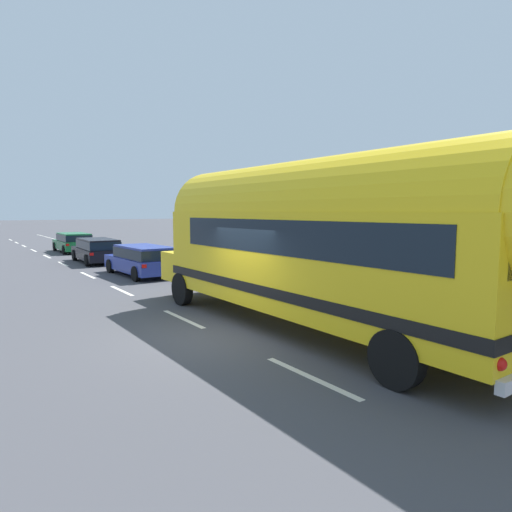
% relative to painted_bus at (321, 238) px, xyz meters
% --- Properties ---
extents(ground_plane, '(300.00, 300.00, 0.00)m').
position_rel_painted_bus_xyz_m(ground_plane, '(-1.97, 1.34, -2.30)').
color(ground_plane, '#424247').
extents(lane_markings, '(4.06, 80.00, 0.01)m').
position_rel_painted_bus_xyz_m(lane_markings, '(0.80, 14.07, -2.30)').
color(lane_markings, silver).
rests_on(lane_markings, ground).
extents(painted_bus, '(2.65, 12.56, 4.12)m').
position_rel_painted_bus_xyz_m(painted_bus, '(0.00, 0.00, 0.00)').
color(painted_bus, yellow).
rests_on(painted_bus, ground).
extents(car_lead, '(2.05, 4.72, 1.37)m').
position_rel_painted_bus_xyz_m(car_lead, '(0.05, 11.72, -1.50)').
color(car_lead, navy).
rests_on(car_lead, ground).
extents(car_second, '(2.03, 4.82, 1.37)m').
position_rel_painted_bus_xyz_m(car_second, '(-0.24, 18.09, -1.50)').
color(car_second, black).
rests_on(car_second, ground).
extents(car_third, '(2.03, 4.84, 1.37)m').
position_rel_painted_bus_xyz_m(car_third, '(0.15, 25.64, -1.51)').
color(car_third, '#196633').
rests_on(car_third, ground).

